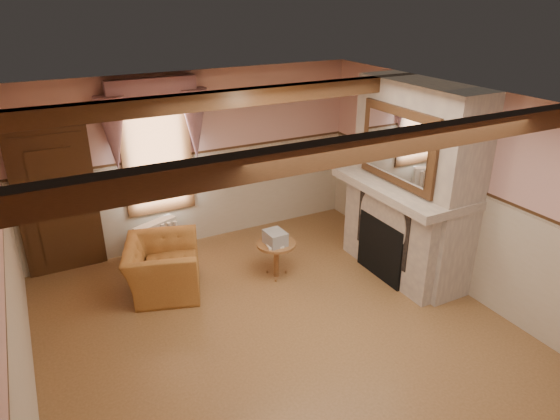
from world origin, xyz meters
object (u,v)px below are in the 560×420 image
armchair (163,267)px  bowl (414,185)px  mantel_clock (369,160)px  oil_lamp (390,167)px  side_table (276,259)px  radiator (156,240)px

armchair → bowl: size_ratio=3.47×
armchair → mantel_clock: bearing=-77.3°
mantel_clock → oil_lamp: (0.00, -0.48, 0.04)m
side_table → radiator: (-1.40, 1.40, 0.02)m
radiator → mantel_clock: mantel_clock is taller
side_table → oil_lamp: (1.65, -0.38, 1.29)m
radiator → mantel_clock: bearing=-46.7°
armchair → radiator: (0.17, 0.99, -0.06)m
armchair → bowl: bowl is taller
side_table → bowl: size_ratio=1.77×
bowl → side_table: bearing=151.2°
side_table → radiator: bearing=135.0°
side_table → mantel_clock: mantel_clock is taller
bowl → oil_lamp: oil_lamp is taller
radiator → bowl: (3.05, -2.31, 1.16)m
side_table → armchair: bearing=165.4°
armchair → mantel_clock: (3.22, -0.30, 1.16)m
oil_lamp → side_table: bearing=167.2°
armchair → bowl: bearing=-94.1°
side_table → oil_lamp: bearing=-12.8°
mantel_clock → radiator: bearing=157.0°
armchair → radiator: 1.01m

